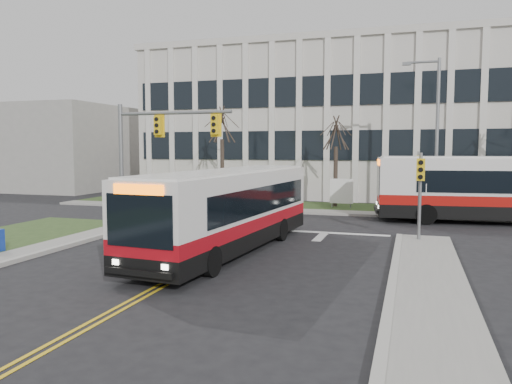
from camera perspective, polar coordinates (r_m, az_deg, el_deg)
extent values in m
plane|color=black|center=(16.97, -7.04, -8.60)|extent=(120.00, 120.00, 0.00)
cube|color=#9E9B93|center=(10.76, 20.44, -16.65)|extent=(2.00, 26.00, 0.14)
cube|color=#9E9B93|center=(30.51, 13.78, -2.49)|extent=(44.00, 1.60, 0.14)
cube|color=#2D461E|center=(33.29, 14.09, -1.90)|extent=(44.00, 5.00, 0.12)
cube|color=beige|center=(45.09, 15.16, 7.42)|extent=(40.00, 16.00, 12.00)
cube|color=#9E9B93|center=(52.55, -21.37, 4.70)|extent=(12.00, 12.00, 8.00)
cylinder|color=slate|center=(26.35, -15.13, 2.93)|extent=(0.22, 0.22, 6.20)
cylinder|color=slate|center=(24.91, -9.37, 8.91)|extent=(6.00, 0.16, 0.16)
cube|color=yellow|center=(25.11, -11.15, 7.48)|extent=(0.34, 0.24, 0.92)
cube|color=yellow|center=(23.83, -4.74, 7.69)|extent=(0.34, 0.24, 0.92)
cylinder|color=slate|center=(22.10, 18.21, -0.64)|extent=(0.14, 0.14, 3.80)
cube|color=yellow|center=(21.82, 18.30, 2.45)|extent=(0.34, 0.24, 0.92)
cylinder|color=slate|center=(30.58, 18.01, 0.87)|extent=(0.14, 0.14, 3.80)
cube|color=yellow|center=(30.32, 18.07, 3.11)|extent=(0.34, 0.24, 0.92)
cylinder|color=slate|center=(31.24, 19.97, 5.85)|extent=(0.20, 0.20, 9.20)
cylinder|color=slate|center=(31.61, 18.54, 13.90)|extent=(1.80, 0.14, 0.14)
cube|color=slate|center=(31.60, 16.86, 13.86)|extent=(0.50, 0.25, 0.18)
cylinder|color=slate|center=(33.06, 8.69, -1.08)|extent=(0.08, 0.08, 1.00)
cylinder|color=slate|center=(32.91, 10.75, -1.14)|extent=(0.08, 0.08, 1.00)
cube|color=white|center=(32.91, 9.74, 0.10)|extent=(1.50, 0.12, 1.60)
cylinder|color=#42352B|center=(35.46, -3.88, 2.31)|extent=(0.28, 0.28, 4.62)
cylinder|color=#42352B|center=(33.61, 9.07, 1.66)|extent=(0.28, 0.28, 4.09)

